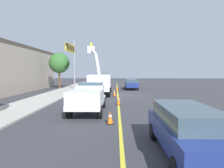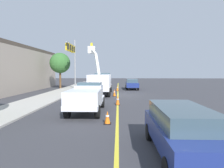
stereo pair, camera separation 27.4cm
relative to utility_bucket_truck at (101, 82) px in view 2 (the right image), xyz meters
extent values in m
plane|color=#38383D|center=(-1.24, -2.23, -1.60)|extent=(120.00, 120.00, 0.00)
cube|color=#B2ADA3|center=(-1.37, 5.53, -1.54)|extent=(60.05, 4.60, 0.12)
cube|color=yellow|center=(-1.24, -2.23, -1.60)|extent=(50.00, 0.99, 0.01)
cube|color=white|center=(-0.19, -0.03, -0.70)|extent=(8.24, 2.64, 0.36)
cube|color=white|center=(2.43, 0.01, 0.07)|extent=(2.66, 2.39, 1.60)
cube|color=#384C56|center=(2.63, 0.02, 0.77)|extent=(1.84, 2.13, 0.64)
cube|color=white|center=(-1.18, -0.05, 0.02)|extent=(5.29, 2.59, 1.80)
cube|color=white|center=(-1.94, 0.20, 2.16)|extent=(1.74, 0.88, 2.53)
cube|color=white|center=(-0.14, 0.88, 3.83)|extent=(2.39, 1.13, 1.21)
cube|color=white|center=(0.96, 1.30, 4.16)|extent=(0.90, 0.90, 0.90)
cube|color=yellow|center=(0.96, 1.30, 4.76)|extent=(0.36, 0.24, 0.60)
cylinder|color=black|center=(2.66, 1.14, -1.08)|extent=(1.05, 0.36, 1.04)
cylinder|color=black|center=(2.70, -1.11, -1.08)|extent=(1.05, 0.36, 1.04)
cylinder|color=black|center=(-1.69, 1.07, -1.08)|extent=(1.05, 0.36, 1.04)
cylinder|color=black|center=(-1.65, -1.18, -1.08)|extent=(1.05, 0.36, 1.04)
cylinder|color=black|center=(-3.00, 1.05, -1.08)|extent=(1.05, 0.36, 1.04)
cylinder|color=black|center=(-2.96, -1.20, -1.08)|extent=(1.05, 0.36, 1.04)
cube|color=white|center=(-11.28, -0.22, -0.85)|extent=(5.63, 2.19, 0.30)
cube|color=white|center=(-10.05, -0.19, -0.30)|extent=(2.05, 1.97, 1.10)
cube|color=#384C56|center=(-9.85, -0.19, 0.18)|extent=(1.37, 1.79, 0.56)
cube|color=white|center=(-12.29, -0.23, -0.45)|extent=(3.39, 2.16, 1.10)
cylinder|color=black|center=(-9.45, 0.76, -1.18)|extent=(0.84, 0.31, 0.84)
cylinder|color=black|center=(-9.42, -1.13, -1.18)|extent=(0.84, 0.31, 0.84)
cylinder|color=black|center=(-13.14, 0.70, -1.18)|extent=(0.84, 0.31, 0.84)
cylinder|color=black|center=(-13.11, -1.19, -1.18)|extent=(0.84, 0.31, 0.84)
cube|color=navy|center=(6.68, -4.33, -0.81)|extent=(4.83, 1.98, 0.70)
cube|color=#384C56|center=(6.83, -4.33, -0.21)|extent=(3.48, 1.73, 0.60)
cylinder|color=black|center=(5.07, -5.22, -1.26)|extent=(0.68, 0.25, 0.68)
cylinder|color=black|center=(5.04, -3.51, -1.26)|extent=(0.68, 0.25, 0.68)
cylinder|color=black|center=(8.33, -5.16, -1.26)|extent=(0.68, 0.25, 0.68)
cylinder|color=black|center=(8.30, -3.45, -1.26)|extent=(0.68, 0.25, 0.68)
cube|color=navy|center=(-18.39, -4.75, -0.81)|extent=(4.83, 1.98, 0.70)
cube|color=#384C56|center=(-18.24, -4.75, -0.21)|extent=(3.48, 1.73, 0.60)
cylinder|color=black|center=(-16.74, -5.58, -1.26)|extent=(0.68, 0.25, 0.68)
cylinder|color=black|center=(-16.77, -3.87, -1.26)|extent=(0.68, 0.25, 0.68)
cube|color=black|center=(-14.36, -1.90, -1.58)|extent=(0.40, 0.40, 0.04)
cone|color=orange|center=(-14.36, -1.90, -1.22)|extent=(0.32, 0.32, 0.68)
cylinder|color=white|center=(-14.36, -1.90, -1.15)|extent=(0.20, 0.20, 0.08)
cube|color=black|center=(-8.14, -2.35, -1.58)|extent=(0.40, 0.40, 0.04)
cone|color=orange|center=(-8.14, -2.35, -1.17)|extent=(0.32, 0.32, 0.77)
cylinder|color=white|center=(-8.14, -2.35, -1.10)|extent=(0.20, 0.20, 0.08)
cube|color=black|center=(-2.31, -1.84, -1.58)|extent=(0.40, 0.40, 0.04)
cone|color=orange|center=(-2.31, -1.84, -1.16)|extent=(0.32, 0.32, 0.81)
cylinder|color=white|center=(-2.31, -1.84, -1.08)|extent=(0.20, 0.20, 0.08)
cube|color=black|center=(4.04, -2.05, -1.58)|extent=(0.40, 0.40, 0.04)
cone|color=orange|center=(4.04, -2.05, -1.16)|extent=(0.32, 0.32, 0.80)
cylinder|color=white|center=(4.04, -2.05, -1.08)|extent=(0.20, 0.20, 0.08)
cylinder|color=gray|center=(5.50, 4.65, 2.30)|extent=(0.22, 0.22, 7.81)
cube|color=gray|center=(3.00, 4.60, 5.18)|extent=(5.02, 0.24, 0.16)
cube|color=gold|center=(4.39, 4.63, 4.63)|extent=(0.13, 0.56, 1.00)
cube|color=black|center=(4.39, 4.53, 4.63)|extent=(0.21, 0.32, 0.84)
cube|color=gold|center=(3.28, 4.61, 4.63)|extent=(0.13, 0.56, 1.00)
cube|color=black|center=(3.28, 4.51, 4.63)|extent=(0.21, 0.32, 0.84)
cube|color=gold|center=(2.16, 4.59, 4.63)|extent=(0.13, 0.56, 1.00)
cube|color=black|center=(2.17, 4.49, 4.63)|extent=(0.21, 0.32, 0.84)
cube|color=gold|center=(1.05, 4.57, 4.63)|extent=(0.13, 0.56, 1.00)
cube|color=black|center=(1.05, 4.47, 4.63)|extent=(0.21, 0.32, 0.84)
cylinder|color=brown|center=(6.94, 7.50, -0.03)|extent=(0.32, 0.32, 3.13)
sphere|color=#33662D|center=(6.94, 7.50, 2.71)|extent=(3.36, 3.36, 3.36)
camera|label=1|loc=(-25.05, -2.41, 1.31)|focal=31.41mm
camera|label=2|loc=(-25.04, -2.68, 1.31)|focal=31.41mm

